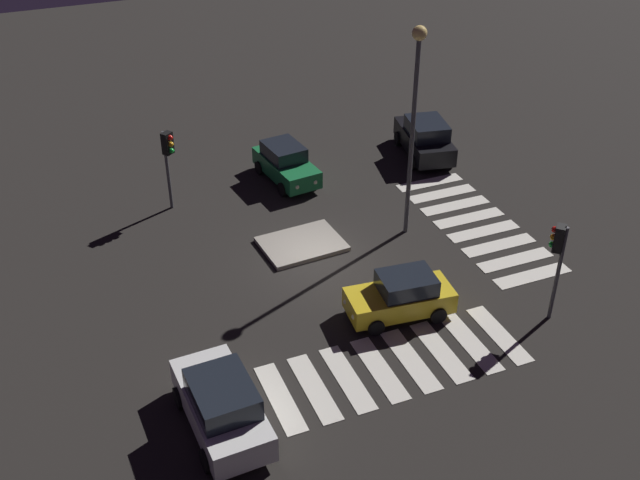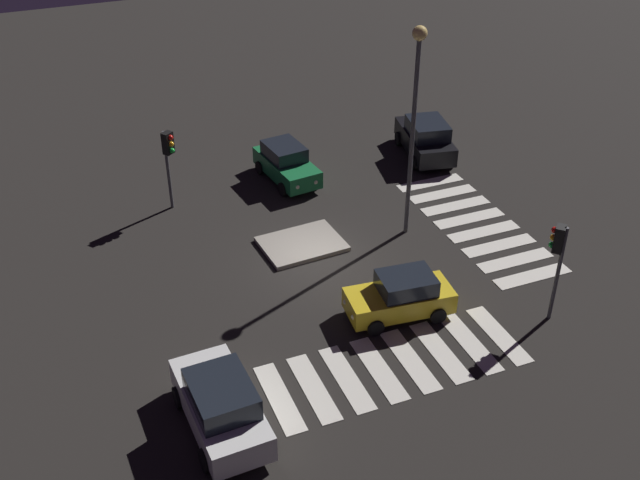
% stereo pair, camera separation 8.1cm
% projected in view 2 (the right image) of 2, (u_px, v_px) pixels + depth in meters
% --- Properties ---
extents(ground_plane, '(80.00, 80.00, 0.00)m').
position_uv_depth(ground_plane, '(320.00, 261.00, 30.22)').
color(ground_plane, black).
extents(traffic_island, '(3.39, 2.63, 0.18)m').
position_uv_depth(traffic_island, '(302.00, 244.00, 31.10)').
color(traffic_island, gray).
rests_on(traffic_island, ground).
extents(car_yellow, '(3.92, 2.08, 1.66)m').
position_uv_depth(car_yellow, '(401.00, 296.00, 26.96)').
color(car_yellow, gold).
rests_on(car_yellow, ground).
extents(car_green, '(2.23, 4.10, 1.72)m').
position_uv_depth(car_green, '(286.00, 163.00, 35.45)').
color(car_green, '#196B38').
rests_on(car_green, ground).
extents(car_black, '(2.69, 4.61, 1.91)m').
position_uv_depth(car_black, '(425.00, 138.00, 37.51)').
color(car_black, black).
rests_on(car_black, ground).
extents(car_white, '(2.23, 4.48, 1.92)m').
position_uv_depth(car_white, '(221.00, 405.00, 22.35)').
color(car_white, silver).
rests_on(car_white, ground).
extents(traffic_light_east, '(0.54, 0.54, 3.78)m').
position_uv_depth(traffic_light_east, '(558.00, 250.00, 25.73)').
color(traffic_light_east, '#47474C').
rests_on(traffic_light_east, ground).
extents(traffic_light_west, '(0.54, 0.53, 3.65)m').
position_uv_depth(traffic_light_west, '(168.00, 152.00, 32.18)').
color(traffic_light_west, '#47474C').
rests_on(traffic_light_west, ground).
extents(street_lamp, '(0.56, 0.56, 8.71)m').
position_uv_depth(street_lamp, '(415.00, 101.00, 28.91)').
color(street_lamp, '#47474C').
rests_on(street_lamp, ground).
extents(crosswalk_near, '(8.75, 3.20, 0.02)m').
position_uv_depth(crosswalk_near, '(395.00, 365.00, 25.16)').
color(crosswalk_near, silver).
rests_on(crosswalk_near, ground).
extents(crosswalk_side, '(3.20, 8.75, 0.02)m').
position_uv_depth(crosswalk_side, '(476.00, 225.00, 32.49)').
color(crosswalk_side, silver).
rests_on(crosswalk_side, ground).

